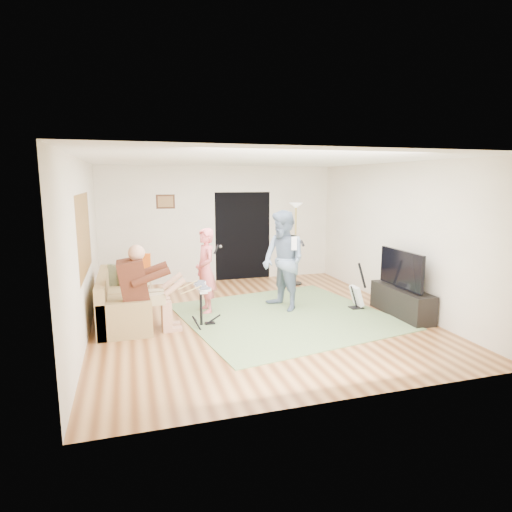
{
  "coord_description": "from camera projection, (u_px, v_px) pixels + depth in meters",
  "views": [
    {
      "loc": [
        -2.08,
        -6.88,
        2.37
      ],
      "look_at": [
        0.07,
        0.3,
        1.04
      ],
      "focal_mm": 30.0,
      "sensor_mm": 36.0,
      "label": 1
    }
  ],
  "objects": [
    {
      "name": "television",
      "position": [
        401.0,
        269.0,
        7.45
      ],
      "size": [
        0.06,
        1.16,
        0.65
      ],
      "primitive_type": "cube",
      "color": "black",
      "rests_on": "tv_cabinet"
    },
    {
      "name": "guitar_held",
      "position": [
        294.0,
        242.0,
        7.83
      ],
      "size": [
        0.31,
        0.61,
        0.26
      ],
      "primitive_type": null,
      "rotation": [
        0.0,
        0.0,
        -0.33
      ],
      "color": "white",
      "rests_on": "guitarist"
    },
    {
      "name": "drum_kit",
      "position": [
        201.0,
        308.0,
        7.03
      ],
      "size": [
        0.39,
        0.69,
        0.71
      ],
      "color": "black",
      "rests_on": "floor"
    },
    {
      "name": "window_blinds",
      "position": [
        84.0,
        234.0,
        6.63
      ],
      "size": [
        0.0,
        2.05,
        2.05
      ],
      "primitive_type": "plane",
      "rotation": [
        1.57,
        0.0,
        1.57
      ],
      "color": "olive",
      "rests_on": "walls"
    },
    {
      "name": "singer",
      "position": [
        206.0,
        271.0,
        7.7
      ],
      "size": [
        0.44,
        0.6,
        1.54
      ],
      "primitive_type": "imported",
      "rotation": [
        0.0,
        0.0,
        -1.44
      ],
      "color": "#DF6166",
      "rests_on": "floor"
    },
    {
      "name": "doorway",
      "position": [
        243.0,
        236.0,
        10.28
      ],
      "size": [
        2.1,
        0.0,
        2.1
      ],
      "primitive_type": "plane",
      "rotation": [
        1.57,
        0.0,
        0.0
      ],
      "color": "black",
      "rests_on": "walls"
    },
    {
      "name": "walls",
      "position": [
        257.0,
        241.0,
        7.25
      ],
      "size": [
        5.5,
        6.0,
        2.7
      ],
      "primitive_type": null,
      "color": "silver",
      "rests_on": "floor"
    },
    {
      "name": "dining_chair",
      "position": [
        140.0,
        285.0,
        8.46
      ],
      "size": [
        0.48,
        0.5,
        0.94
      ],
      "rotation": [
        0.0,
        0.0,
        -0.24
      ],
      "color": "tan",
      "rests_on": "floor"
    },
    {
      "name": "sofa",
      "position": [
        120.0,
        306.0,
        7.28
      ],
      "size": [
        0.82,
        2.0,
        0.81
      ],
      "color": "#9F824F",
      "rests_on": "floor"
    },
    {
      "name": "ceiling",
      "position": [
        257.0,
        160.0,
        7.02
      ],
      "size": [
        6.0,
        6.0,
        0.0
      ],
      "primitive_type": "plane",
      "rotation": [
        3.14,
        0.0,
        0.0
      ],
      "color": "white",
      "rests_on": "walls"
    },
    {
      "name": "guitarist",
      "position": [
        283.0,
        261.0,
        7.83
      ],
      "size": [
        0.94,
        1.07,
        1.84
      ],
      "primitive_type": "imported",
      "rotation": [
        0.0,
        0.0,
        -1.25
      ],
      "color": "slate",
      "rests_on": "floor"
    },
    {
      "name": "drummer",
      "position": [
        146.0,
        298.0,
        6.74
      ],
      "size": [
        0.91,
        0.51,
        1.4
      ],
      "color": "#532617",
      "rests_on": "sofa"
    },
    {
      "name": "microphone",
      "position": [
        216.0,
        249.0,
        7.69
      ],
      "size": [
        0.06,
        0.06,
        0.24
      ],
      "primitive_type": null,
      "color": "black",
      "rests_on": "singer"
    },
    {
      "name": "picture_frame",
      "position": [
        165.0,
        202.0,
        9.62
      ],
      "size": [
        0.42,
        0.03,
        0.32
      ],
      "primitive_type": "cube",
      "color": "#3F2314",
      "rests_on": "walls"
    },
    {
      "name": "area_rug",
      "position": [
        285.0,
        316.0,
        7.56
      ],
      "size": [
        3.87,
        3.78,
        0.02
      ],
      "primitive_type": "cube",
      "rotation": [
        0.0,
        0.0,
        0.17
      ],
      "color": "#627D4C",
      "rests_on": "floor"
    },
    {
      "name": "floor",
      "position": [
        257.0,
        318.0,
        7.49
      ],
      "size": [
        6.0,
        6.0,
        0.0
      ],
      "primitive_type": "plane",
      "color": "brown",
      "rests_on": "ground"
    },
    {
      "name": "guitar_spare",
      "position": [
        357.0,
        296.0,
        7.97
      ],
      "size": [
        0.32,
        0.28,
        0.88
      ],
      "color": "black",
      "rests_on": "floor"
    },
    {
      "name": "tv_cabinet",
      "position": [
        402.0,
        302.0,
        7.57
      ],
      "size": [
        0.4,
        1.4,
        0.5
      ],
      "primitive_type": "cube",
      "color": "black",
      "rests_on": "floor"
    },
    {
      "name": "torchiere_lamp",
      "position": [
        296.0,
        229.0,
        9.7
      ],
      "size": [
        0.33,
        0.33,
        1.87
      ],
      "color": "black",
      "rests_on": "floor"
    }
  ]
}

